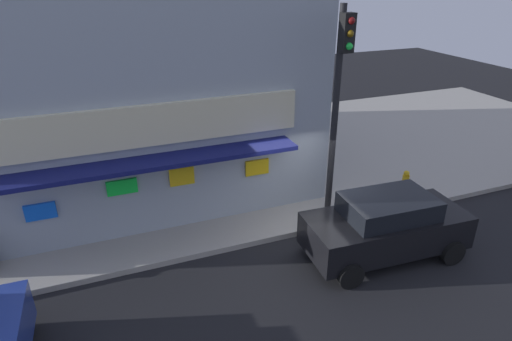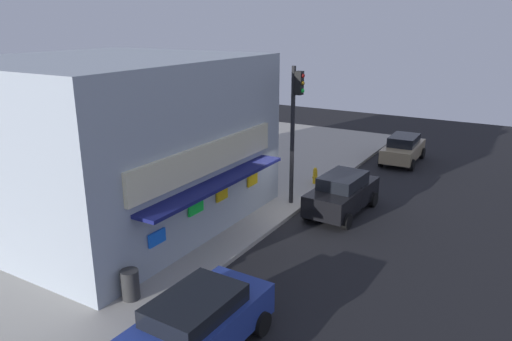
{
  "view_description": "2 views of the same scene",
  "coord_description": "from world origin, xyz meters",
  "px_view_note": "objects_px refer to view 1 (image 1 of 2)",
  "views": [
    {
      "loc": [
        -5.07,
        -9.11,
        6.81
      ],
      "look_at": [
        -1.01,
        1.3,
        1.6
      ],
      "focal_mm": 30.42,
      "sensor_mm": 36.0,
      "label": 1
    },
    {
      "loc": [
        -16.75,
        -8.06,
        7.76
      ],
      "look_at": [
        -0.64,
        1.43,
        1.95
      ],
      "focal_mm": 33.72,
      "sensor_mm": 36.0,
      "label": 2
    }
  ],
  "objects_px": {
    "fire_hydrant": "(405,182)",
    "pedestrian": "(237,178)",
    "traffic_light": "(339,91)",
    "parked_car_black": "(386,226)"
  },
  "relations": [
    {
      "from": "fire_hydrant",
      "to": "parked_car_black",
      "type": "xyz_separation_m",
      "value": [
        -2.55,
        -2.36,
        0.32
      ]
    },
    {
      "from": "pedestrian",
      "to": "parked_car_black",
      "type": "distance_m",
      "value": 4.47
    },
    {
      "from": "traffic_light",
      "to": "pedestrian",
      "type": "distance_m",
      "value": 3.91
    },
    {
      "from": "fire_hydrant",
      "to": "parked_car_black",
      "type": "bearing_deg",
      "value": -137.23
    },
    {
      "from": "traffic_light",
      "to": "parked_car_black",
      "type": "bearing_deg",
      "value": -79.65
    },
    {
      "from": "fire_hydrant",
      "to": "pedestrian",
      "type": "bearing_deg",
      "value": 168.16
    },
    {
      "from": "pedestrian",
      "to": "parked_car_black",
      "type": "xyz_separation_m",
      "value": [
        2.8,
        -3.47,
        -0.27
      ]
    },
    {
      "from": "pedestrian",
      "to": "traffic_light",
      "type": "bearing_deg",
      "value": -29.61
    },
    {
      "from": "pedestrian",
      "to": "parked_car_black",
      "type": "bearing_deg",
      "value": -51.18
    },
    {
      "from": "pedestrian",
      "to": "parked_car_black",
      "type": "height_order",
      "value": "pedestrian"
    }
  ]
}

